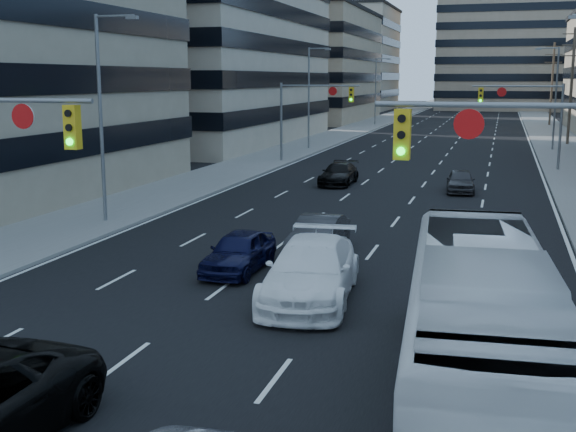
# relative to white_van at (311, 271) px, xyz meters

# --- Properties ---
(road_surface) EXTENTS (18.00, 300.00, 0.02)m
(road_surface) POSITION_rel_white_van_xyz_m (-1.08, 118.23, -0.86)
(road_surface) COLOR black
(road_surface) RESTS_ON ground
(sidewalk_left) EXTENTS (5.00, 300.00, 0.15)m
(sidewalk_left) POSITION_rel_white_van_xyz_m (-12.58, 118.23, -0.79)
(sidewalk_left) COLOR slate
(sidewalk_left) RESTS_ON ground
(sidewalk_right) EXTENTS (5.00, 300.00, 0.15)m
(sidewalk_right) POSITION_rel_white_van_xyz_m (10.42, 118.23, -0.79)
(sidewalk_right) COLOR slate
(sidewalk_right) RESTS_ON ground
(office_left_mid) EXTENTS (26.00, 34.00, 28.00)m
(office_left_mid) POSITION_rel_white_van_xyz_m (-28.08, 48.23, 13.13)
(office_left_mid) COLOR #ADA089
(office_left_mid) RESTS_ON ground
(office_left_far) EXTENTS (20.00, 30.00, 16.00)m
(office_left_far) POSITION_rel_white_van_xyz_m (-25.08, 88.23, 7.13)
(office_left_far) COLOR gray
(office_left_far) RESTS_ON ground
(bg_block_left) EXTENTS (24.00, 24.00, 20.00)m
(bg_block_left) POSITION_rel_white_van_xyz_m (-29.08, 128.23, 9.13)
(bg_block_left) COLOR #ADA089
(bg_block_left) RESTS_ON ground
(signal_near_right) EXTENTS (6.59, 0.33, 6.00)m
(signal_near_right) POSITION_rel_white_van_xyz_m (6.37, -3.78, 3.46)
(signal_near_right) COLOR slate
(signal_near_right) RESTS_ON ground
(signal_far_left) EXTENTS (6.09, 0.33, 6.00)m
(signal_far_left) POSITION_rel_white_van_xyz_m (-8.77, 33.22, 3.44)
(signal_far_left) COLOR slate
(signal_far_left) RESTS_ON ground
(signal_far_right) EXTENTS (6.09, 0.33, 6.00)m
(signal_far_right) POSITION_rel_white_van_xyz_m (6.60, 33.22, 3.44)
(signal_far_right) COLOR slate
(signal_far_right) RESTS_ON ground
(utility_pole_midblock) EXTENTS (2.20, 0.28, 11.00)m
(utility_pole_midblock) POSITION_rel_white_van_xyz_m (11.12, 54.23, 4.91)
(utility_pole_midblock) COLOR #4C3D2D
(utility_pole_midblock) RESTS_ON ground
(utility_pole_distant) EXTENTS (2.20, 0.28, 11.00)m
(utility_pole_distant) POSITION_rel_white_van_xyz_m (11.12, 84.23, 4.91)
(utility_pole_distant) COLOR #4C3D2D
(utility_pole_distant) RESTS_ON ground
(streetlight_left_near) EXTENTS (2.03, 0.22, 9.00)m
(streetlight_left_near) POSITION_rel_white_van_xyz_m (-11.42, 8.23, 4.19)
(streetlight_left_near) COLOR slate
(streetlight_left_near) RESTS_ON ground
(streetlight_left_mid) EXTENTS (2.03, 0.22, 9.00)m
(streetlight_left_mid) POSITION_rel_white_van_xyz_m (-11.42, 43.23, 4.19)
(streetlight_left_mid) COLOR slate
(streetlight_left_mid) RESTS_ON ground
(streetlight_left_far) EXTENTS (2.03, 0.22, 9.00)m
(streetlight_left_far) POSITION_rel_white_van_xyz_m (-11.42, 78.23, 4.19)
(streetlight_left_far) COLOR slate
(streetlight_left_far) RESTS_ON ground
(streetlight_right_far) EXTENTS (2.03, 0.22, 9.00)m
(streetlight_right_far) POSITION_rel_white_van_xyz_m (9.25, 48.23, 4.19)
(streetlight_right_far) COLOR slate
(streetlight_right_far) RESTS_ON ground
(white_van) EXTENTS (3.00, 6.17, 1.73)m
(white_van) POSITION_rel_white_van_xyz_m (0.00, 0.00, 0.00)
(white_van) COLOR white
(white_van) RESTS_ON ground
(transit_bus) EXTENTS (3.54, 11.56, 3.17)m
(transit_bus) POSITION_rel_white_van_xyz_m (4.92, -5.86, 0.72)
(transit_bus) COLOR silver
(transit_bus) RESTS_ON ground
(sedan_blue) EXTENTS (1.65, 4.04, 1.37)m
(sedan_blue) POSITION_rel_white_van_xyz_m (-3.08, 2.31, -0.18)
(sedan_blue) COLOR black
(sedan_blue) RESTS_ON ground
(sedan_grey_center) EXTENTS (1.53, 4.25, 1.39)m
(sedan_grey_center) POSITION_rel_white_van_xyz_m (-1.15, 5.39, -0.17)
(sedan_grey_center) COLOR #2E2E30
(sedan_grey_center) RESTS_ON ground
(sedan_black_far) EXTENTS (1.84, 4.50, 1.31)m
(sedan_black_far) POSITION_rel_white_van_xyz_m (-4.25, 22.81, -0.21)
(sedan_black_far) COLOR black
(sedan_black_far) RESTS_ON ground
(sedan_grey_right) EXTENTS (1.81, 3.90, 1.29)m
(sedan_grey_right) POSITION_rel_white_van_xyz_m (2.98, 21.83, -0.22)
(sedan_grey_right) COLOR #343436
(sedan_grey_right) RESTS_ON ground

